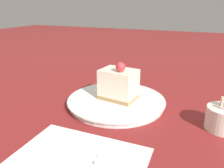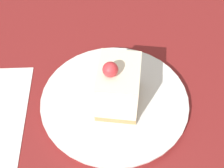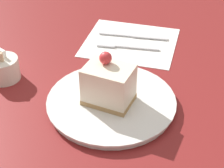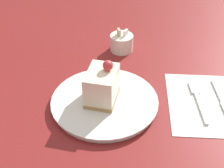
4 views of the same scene
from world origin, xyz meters
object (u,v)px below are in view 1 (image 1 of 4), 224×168
(plate, at_px, (116,101))
(cake_slice, at_px, (119,84))
(fork, at_px, (87,158))
(sugar_bowl, at_px, (223,118))

(plate, distance_m, cake_slice, 0.05)
(fork, bearing_deg, sugar_bowl, 126.99)
(cake_slice, relative_size, sugar_bowl, 1.46)
(plate, height_order, fork, plate)
(cake_slice, distance_m, fork, 0.26)
(plate, bearing_deg, sugar_bowl, 84.43)
(fork, bearing_deg, plate, -176.47)
(cake_slice, xyz_separation_m, sugar_bowl, (0.03, 0.27, -0.03))
(fork, height_order, sugar_bowl, sugar_bowl)
(cake_slice, height_order, fork, cake_slice)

